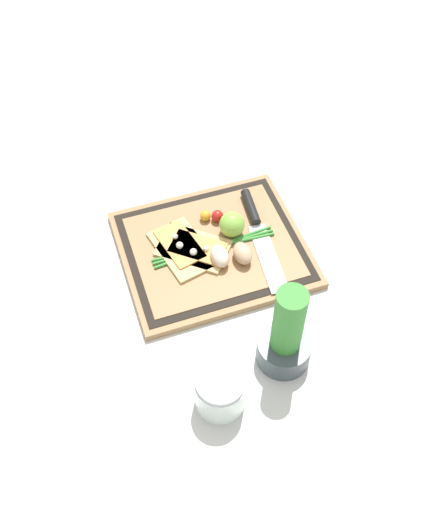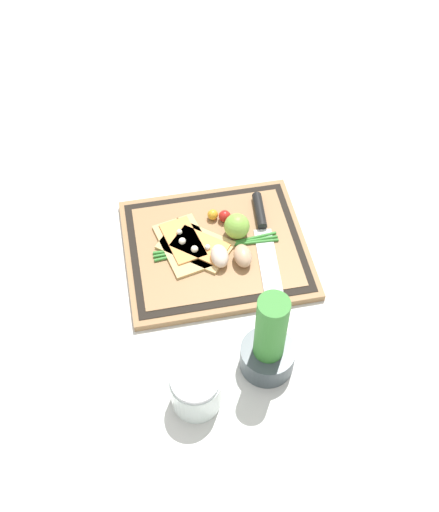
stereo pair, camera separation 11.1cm
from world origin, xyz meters
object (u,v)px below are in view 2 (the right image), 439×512
Objects in this scene: sauce_jar at (196,391)px; lime at (237,226)px; egg_pink at (221,256)px; egg_brown at (243,256)px; cherry_tomato_red at (225,216)px; knife at (262,227)px; herb_pot at (269,345)px; pizza_slice_near at (185,244)px; cherry_tomato_yellow at (213,215)px; pizza_slice_far at (196,245)px.

lime is at bearing -112.74° from sauce_jar.
egg_brown is at bearing 168.91° from egg_pink.
knife is at bearing 151.33° from cherry_tomato_red.
herb_pot is at bearing 91.68° from cherry_tomato_red.
egg_pink is at bearing 140.67° from pizza_slice_near.
egg_pink reaches higher than cherry_tomato_red.
knife is 11.84× the size of cherry_tomato_yellow.
lime is 2.10× the size of cherry_tomato_red.
sauce_jar is (0.15, 0.29, -0.00)m from egg_brown.
lime is 2.33× the size of cherry_tomato_yellow.
cherry_tomato_yellow is (0.10, -0.05, 0.00)m from knife.
lime is 0.61× the size of sauce_jar.
herb_pot is at bearing 95.50° from cherry_tomato_yellow.
herb_pot is at bearing -161.69° from sauce_jar.
egg_brown is 0.08m from lime.
knife is 3.10× the size of sauce_jar.
sauce_jar is at bearing 60.08° from knife.
pizza_slice_far is at bearing 10.88° from lime.
egg_brown is (-0.12, 0.07, 0.01)m from pizza_slice_near.
pizza_slice_far is at bearing -73.80° from herb_pot.
egg_pink is 0.08m from lime.
egg_brown is 0.33m from sauce_jar.
egg_pink is 0.26m from herb_pot.
pizza_slice_near is 6.45× the size of cherry_tomato_red.
lime reaches higher than pizza_slice_near.
cherry_tomato_yellow is (-0.08, -0.07, 0.01)m from pizza_slice_near.
egg_brown is (-0.09, 0.06, 0.01)m from pizza_slice_far.
pizza_slice_near is at bearing 4.51° from knife.
cherry_tomato_yellow is at bearing -92.24° from egg_pink.
pizza_slice_far is 0.07m from egg_pink.
pizza_slice_far is 0.09m from cherry_tomato_yellow.
egg_brown is at bearing -90.98° from herb_pot.
herb_pot is at bearing 89.02° from egg_brown.
lime is at bearing 126.89° from cherry_tomato_yellow.
pizza_slice_near is 0.82× the size of herb_pot.
lime reaches higher than egg_brown.
pizza_slice_near is 3.05× the size of egg_pink.
pizza_slice_far is at bearing 160.86° from pizza_slice_near.
egg_brown is 0.25m from herb_pot.
egg_pink is 0.27× the size of herb_pot.
herb_pot reaches higher than pizza_slice_far.
egg_pink is 2.35× the size of cherry_tomato_yellow.
knife is at bearing -127.83° from egg_brown.
sauce_jar reaches higher than cherry_tomato_red.
cherry_tomato_red is at bearing -28.67° from knife.
herb_pot is (0.07, 0.32, 0.05)m from knife.
pizza_slice_near is 0.36m from sauce_jar.
egg_pink is (0.05, -0.01, 0.00)m from egg_brown.
cherry_tomato_red is at bearing -69.18° from lime.
cherry_tomato_red is 0.13× the size of herb_pot.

